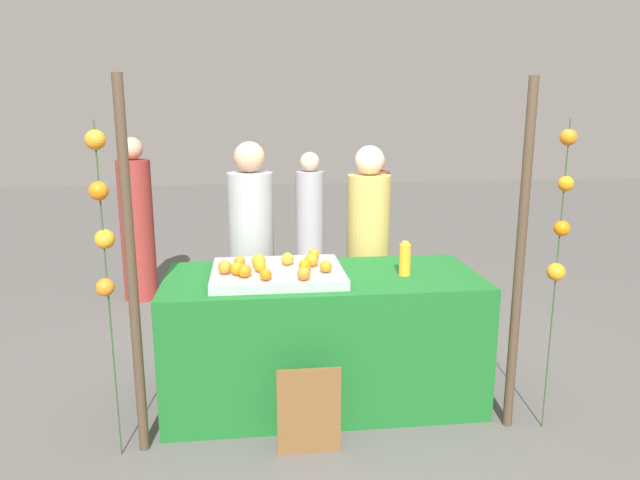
{
  "coord_description": "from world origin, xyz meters",
  "views": [
    {
      "loc": [
        -0.44,
        -3.53,
        1.89
      ],
      "look_at": [
        0.0,
        0.15,
        1.06
      ],
      "focal_mm": 32.07,
      "sensor_mm": 36.0,
      "label": 1
    }
  ],
  "objects_px": {
    "orange_0": "(260,266)",
    "juice_bottle": "(405,259)",
    "chalkboard_sign": "(309,412)",
    "vendor_right": "(368,259)",
    "stall_counter": "(323,338)",
    "orange_1": "(266,275)",
    "vendor_left": "(252,261)"
  },
  "relations": [
    {
      "from": "chalkboard_sign",
      "to": "vendor_right",
      "type": "xyz_separation_m",
      "value": [
        0.6,
        1.35,
        0.52
      ]
    },
    {
      "from": "stall_counter",
      "to": "orange_0",
      "type": "bearing_deg",
      "value": -167.58
    },
    {
      "from": "stall_counter",
      "to": "vendor_right",
      "type": "xyz_separation_m",
      "value": [
        0.45,
        0.72,
        0.34
      ]
    },
    {
      "from": "orange_0",
      "to": "vendor_left",
      "type": "distance_m",
      "value": 0.82
    },
    {
      "from": "juice_bottle",
      "to": "vendor_left",
      "type": "relative_size",
      "value": 0.13
    },
    {
      "from": "juice_bottle",
      "to": "vendor_right",
      "type": "bearing_deg",
      "value": 95.88
    },
    {
      "from": "stall_counter",
      "to": "orange_1",
      "type": "relative_size",
      "value": 28.13
    },
    {
      "from": "juice_bottle",
      "to": "chalkboard_sign",
      "type": "bearing_deg",
      "value": -140.19
    },
    {
      "from": "stall_counter",
      "to": "orange_0",
      "type": "xyz_separation_m",
      "value": [
        -0.4,
        -0.09,
        0.53
      ]
    },
    {
      "from": "orange_1",
      "to": "juice_bottle",
      "type": "distance_m",
      "value": 0.93
    },
    {
      "from": "orange_0",
      "to": "orange_1",
      "type": "xyz_separation_m",
      "value": [
        0.03,
        -0.19,
        -0.0
      ]
    },
    {
      "from": "juice_bottle",
      "to": "vendor_left",
      "type": "xyz_separation_m",
      "value": [
        -0.98,
        0.77,
        -0.18
      ]
    },
    {
      "from": "orange_1",
      "to": "chalkboard_sign",
      "type": "distance_m",
      "value": 0.82
    },
    {
      "from": "stall_counter",
      "to": "orange_0",
      "type": "height_order",
      "value": "orange_0"
    },
    {
      "from": "vendor_left",
      "to": "orange_1",
      "type": "bearing_deg",
      "value": -85.41
    },
    {
      "from": "chalkboard_sign",
      "to": "vendor_right",
      "type": "bearing_deg",
      "value": 65.97
    },
    {
      "from": "orange_1",
      "to": "chalkboard_sign",
      "type": "height_order",
      "value": "orange_1"
    },
    {
      "from": "orange_0",
      "to": "stall_counter",
      "type": "bearing_deg",
      "value": 12.42
    },
    {
      "from": "orange_0",
      "to": "vendor_right",
      "type": "xyz_separation_m",
      "value": [
        0.85,
        0.81,
        -0.19
      ]
    },
    {
      "from": "chalkboard_sign",
      "to": "orange_1",
      "type": "bearing_deg",
      "value": 122.02
    },
    {
      "from": "vendor_left",
      "to": "stall_counter",
      "type": "bearing_deg",
      "value": -57.35
    },
    {
      "from": "juice_bottle",
      "to": "orange_0",
      "type": "bearing_deg",
      "value": -178.2
    },
    {
      "from": "chalkboard_sign",
      "to": "vendor_left",
      "type": "xyz_separation_m",
      "value": [
        -0.3,
        1.34,
        0.53
      ]
    },
    {
      "from": "stall_counter",
      "to": "vendor_right",
      "type": "distance_m",
      "value": 0.91
    },
    {
      "from": "juice_bottle",
      "to": "vendor_right",
      "type": "distance_m",
      "value": 0.81
    },
    {
      "from": "orange_0",
      "to": "juice_bottle",
      "type": "distance_m",
      "value": 0.93
    },
    {
      "from": "orange_0",
      "to": "orange_1",
      "type": "relative_size",
      "value": 1.05
    },
    {
      "from": "orange_1",
      "to": "vendor_left",
      "type": "xyz_separation_m",
      "value": [
        -0.08,
        0.99,
        -0.17
      ]
    },
    {
      "from": "stall_counter",
      "to": "juice_bottle",
      "type": "relative_size",
      "value": 9.08
    },
    {
      "from": "orange_0",
      "to": "juice_bottle",
      "type": "xyz_separation_m",
      "value": [
        0.93,
        0.03,
        0.01
      ]
    },
    {
      "from": "stall_counter",
      "to": "chalkboard_sign",
      "type": "relative_size",
      "value": 3.84
    },
    {
      "from": "orange_0",
      "to": "chalkboard_sign",
      "type": "xyz_separation_m",
      "value": [
        0.25,
        -0.54,
        -0.71
      ]
    }
  ]
}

